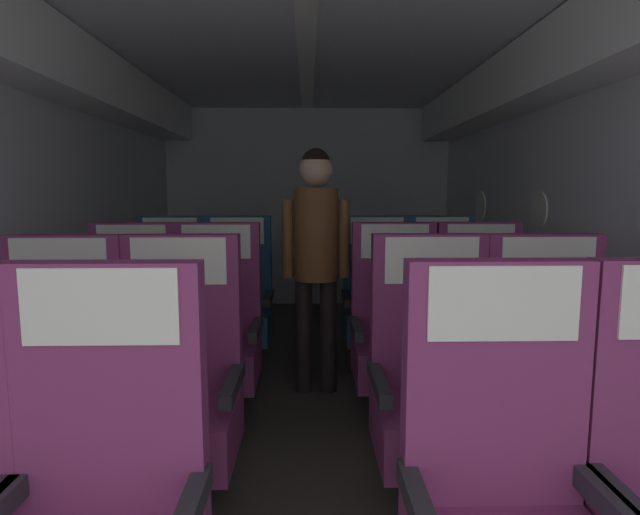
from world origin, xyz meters
The scene contains 15 objects.
ground centered at (0.00, 3.01, -0.01)m, with size 3.50×6.42×0.02m, color #3D3833.
fuselage_shell centered at (0.00, 3.28, 1.64)m, with size 3.38×6.07×2.31m.
seat_b_left_window centered at (-1.03, 2.15, 0.47)m, with size 0.53×0.48×1.13m.
seat_b_left_aisle centered at (-0.54, 2.16, 0.47)m, with size 0.53×0.48×1.13m.
seat_b_right_aisle centered at (1.03, 2.15, 0.47)m, with size 0.53×0.48×1.13m.
seat_b_right_window centered at (0.54, 2.16, 0.47)m, with size 0.53×0.48×1.13m.
seat_c_left_window centered at (-1.02, 3.01, 0.47)m, with size 0.53×0.48×1.13m.
seat_c_left_aisle centered at (-0.53, 3.00, 0.47)m, with size 0.53×0.48×1.13m.
seat_c_right_aisle centered at (1.03, 3.01, 0.47)m, with size 0.53×0.48×1.13m.
seat_c_right_window centered at (0.52, 3.01, 0.47)m, with size 0.53×0.48×1.13m.
seat_d_left_window centered at (-1.02, 3.83, 0.47)m, with size 0.53×0.48×1.13m.
seat_d_left_aisle centered at (-0.53, 3.85, 0.47)m, with size 0.53×0.48×1.13m.
seat_d_right_aisle centered at (1.02, 3.84, 0.47)m, with size 0.53×0.48×1.13m.
seat_d_right_window centered at (0.53, 3.84, 0.47)m, with size 0.53×0.48×1.13m.
flight_attendant centered at (0.06, 3.35, 0.97)m, with size 0.43×0.28×1.58m.
Camera 1 is at (0.01, 0.11, 1.31)m, focal length 28.63 mm.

